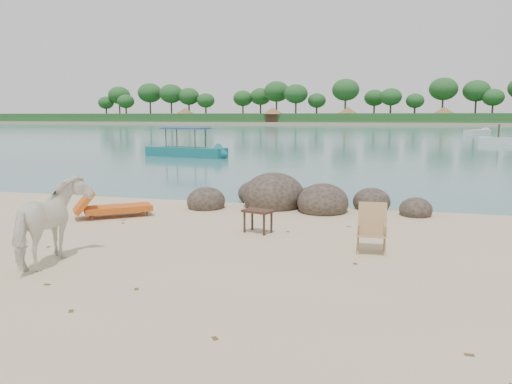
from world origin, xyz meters
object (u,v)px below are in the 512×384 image
at_px(cow, 52,224).
at_px(side_table, 258,223).
at_px(boulders, 291,200).
at_px(boat_near, 185,132).
at_px(deck_chair, 372,230).
at_px(lounge_chair, 118,206).

distance_m(cow, side_table, 4.11).
xyz_separation_m(boulders, boat_near, (-9.75, 15.71, 1.22)).
relative_size(boulders, boat_near, 1.05).
height_order(boulders, boat_near, boat_near).
xyz_separation_m(boulders, deck_chair, (2.27, -4.10, 0.20)).
xyz_separation_m(side_table, boat_near, (-9.64, 18.85, 1.21)).
bearing_deg(lounge_chair, cow, -113.27).
xyz_separation_m(cow, deck_chair, (5.09, 2.08, -0.27)).
bearing_deg(boat_near, side_table, -51.60).
xyz_separation_m(cow, boat_near, (-6.93, 21.90, 0.75)).
bearing_deg(side_table, lounge_chair, -173.19).
bearing_deg(deck_chair, side_table, 154.65).
bearing_deg(boat_near, lounge_chair, -60.65).
xyz_separation_m(lounge_chair, deck_chair, (6.13, -1.73, 0.14)).
bearing_deg(side_table, boulders, 106.44).
height_order(boulders, cow, cow).
distance_m(lounge_chair, boat_near, 19.06).
height_order(cow, lounge_chair, cow).
distance_m(cow, deck_chair, 5.51).
distance_m(boulders, lounge_chair, 4.53).
bearing_deg(cow, boulders, -124.66).
bearing_deg(cow, deck_chair, -167.89).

